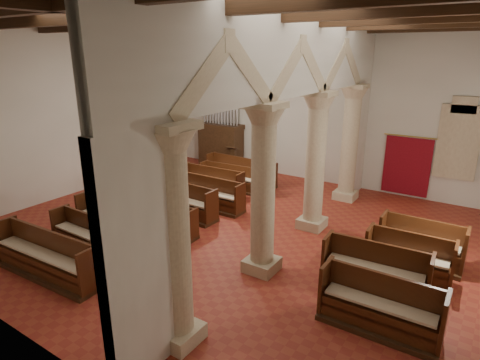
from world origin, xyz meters
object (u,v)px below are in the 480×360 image
object	(u,v)px
pipe_organ	(221,138)
nave_pew_0	(46,262)
aisle_pew_0	(379,313)
lectern	(233,161)

from	to	relation	value
pipe_organ	nave_pew_0	distance (m)	10.30
aisle_pew_0	lectern	bearing A→B (deg)	138.26
pipe_organ	lectern	bearing A→B (deg)	-23.57
nave_pew_0	aisle_pew_0	size ratio (longest dim) A/B	1.44
pipe_organ	nave_pew_0	xyz separation A→B (m)	(2.18, -10.01, -1.01)
pipe_organ	lectern	xyz separation A→B (m)	(1.00, -0.43, -0.87)
lectern	nave_pew_0	xyz separation A→B (m)	(1.18, -9.58, -0.14)
nave_pew_0	aisle_pew_0	xyz separation A→B (m)	(7.10, 2.33, 0.01)
lectern	nave_pew_0	world-z (taller)	lectern
lectern	aisle_pew_0	size ratio (longest dim) A/B	0.54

